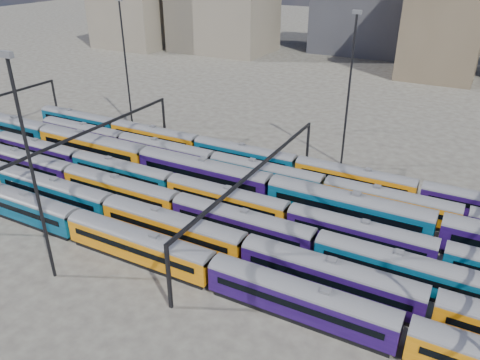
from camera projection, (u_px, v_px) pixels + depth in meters
The scene contains 13 objects.
ground at pixel (195, 203), 69.45m from camera, with size 500.00×500.00×0.00m, color #3F3B35.
rake_0 at pixel (300, 296), 47.01m from camera, with size 142.89×2.99×5.02m.
rake_1 at pixel (245, 247), 54.66m from camera, with size 123.70×3.02×5.08m.
rake_2 at pixel (120, 188), 68.37m from camera, with size 139.90×2.92×4.92m.
rake_3 at pixel (289, 213), 62.08m from camera, with size 113.83×2.78×4.66m.
rake_4 at pixel (145, 157), 77.53m from camera, with size 137.34×3.35×5.65m.
rake_5 at pixel (266, 172), 73.36m from camera, with size 95.76×2.81×4.71m.
rake_6 at pixel (296, 164), 75.98m from camera, with size 114.48×2.79×4.69m.
gantry_1 at pixel (88, 138), 74.82m from camera, with size 0.35×40.35×8.03m.
gantry_2 at pixel (256, 176), 62.22m from camera, with size 0.35×40.35×8.03m.
mast_1 at pixel (125, 60), 93.19m from camera, with size 1.40×0.50×25.60m.
mast_2 at pixel (31, 166), 47.93m from camera, with size 1.40×0.50×25.60m.
mast_3 at pixel (349, 86), 75.88m from camera, with size 1.40×0.50×25.60m.
Camera 1 is at (34.38, -50.35, 34.13)m, focal length 35.00 mm.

